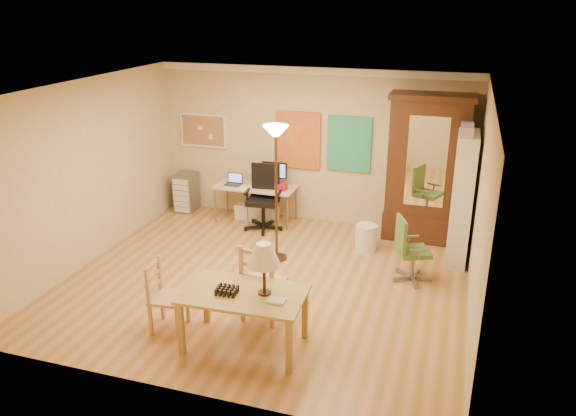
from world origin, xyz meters
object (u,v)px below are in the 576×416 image
(office_chair_green, at_px, (410,263))
(bookshelf, at_px, (462,200))
(armoire, at_px, (426,178))
(office_chair_black, at_px, (264,212))
(dining_table, at_px, (251,282))
(computer_desk, at_px, (258,199))

(office_chair_green, distance_m, bookshelf, 1.27)
(armoire, bearing_deg, office_chair_black, -171.35)
(office_chair_black, relative_size, office_chair_green, 1.18)
(dining_table, xyz_separation_m, office_chair_green, (1.55, 2.19, -0.56))
(office_chair_green, bearing_deg, computer_desk, 152.30)
(office_chair_green, bearing_deg, office_chair_black, 155.80)
(computer_desk, height_order, office_chair_green, computer_desk)
(dining_table, distance_m, armoire, 4.09)
(office_chair_black, bearing_deg, office_chair_green, -24.20)
(dining_table, height_order, armoire, armoire)
(office_chair_black, bearing_deg, dining_table, -72.41)
(armoire, bearing_deg, computer_desk, -178.28)
(computer_desk, xyz_separation_m, armoire, (2.87, 0.09, 0.65))
(computer_desk, relative_size, office_chair_green, 1.51)
(dining_table, xyz_separation_m, office_chair_black, (-1.07, 3.37, -0.52))
(office_chair_black, bearing_deg, computer_desk, 125.57)
(dining_table, xyz_separation_m, bookshelf, (2.15, 3.04, 0.16))
(office_chair_black, xyz_separation_m, office_chair_green, (2.62, -1.18, -0.05))
(dining_table, height_order, office_chair_black, dining_table)
(office_chair_black, distance_m, armoire, 2.78)
(office_chair_green, xyz_separation_m, bookshelf, (0.60, 0.85, 0.73))
(computer_desk, bearing_deg, armoire, 1.72)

